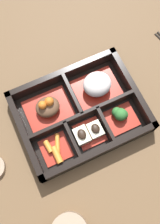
{
  "coord_description": "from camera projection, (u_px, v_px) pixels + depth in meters",
  "views": [
    {
      "loc": [
        -0.08,
        -0.18,
        0.63
      ],
      "look_at": [
        0.0,
        0.0,
        0.03
      ],
      "focal_mm": 42.0,
      "sensor_mm": 36.0,
      "label": 1
    }
  ],
  "objects": [
    {
      "name": "bento_base",
      "position": [
        80.0,
        114.0,
        0.66
      ],
      "size": [
        0.3,
        0.23,
        0.01
      ],
      "color": "black",
      "rests_on": "ground_plane"
    },
    {
      "name": "bowl_stew",
      "position": [
        48.0,
        107.0,
        0.64
      ],
      "size": [
        0.11,
        0.09,
        0.05
      ],
      "color": "maroon",
      "rests_on": "bento_base"
    },
    {
      "name": "bowl_rice",
      "position": [
        97.0,
        85.0,
        0.65
      ],
      "size": [
        0.11,
        0.09,
        0.05
      ],
      "color": "maroon",
      "rests_on": "bento_base"
    },
    {
      "name": "ground_plane",
      "position": [
        80.0,
        115.0,
        0.66
      ],
      "size": [
        3.0,
        3.0,
        0.0
      ],
      "primitive_type": "plane",
      "color": "brown"
    },
    {
      "name": "bowl_tofu",
      "position": [
        88.0,
        133.0,
        0.62
      ],
      "size": [
        0.07,
        0.07,
        0.04
      ],
      "color": "maroon",
      "rests_on": "bento_base"
    },
    {
      "name": "bowl_carrots",
      "position": [
        55.0,
        149.0,
        0.62
      ],
      "size": [
        0.07,
        0.07,
        0.02
      ],
      "color": "maroon",
      "rests_on": "bento_base"
    },
    {
      "name": "bento_rim",
      "position": [
        81.0,
        113.0,
        0.64
      ],
      "size": [
        0.3,
        0.23,
        0.05
      ],
      "color": "black",
      "rests_on": "ground_plane"
    },
    {
      "name": "bowl_greens",
      "position": [
        121.0,
        115.0,
        0.64
      ],
      "size": [
        0.07,
        0.07,
        0.04
      ],
      "color": "maroon",
      "rests_on": "bento_base"
    }
  ]
}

